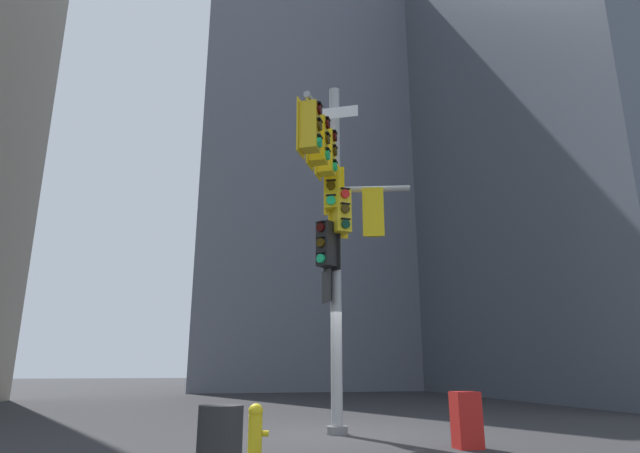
{
  "coord_description": "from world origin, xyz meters",
  "views": [
    {
      "loc": [
        -2.9,
        -11.06,
        1.34
      ],
      "look_at": [
        -0.25,
        0.5,
        4.56
      ],
      "focal_mm": 29.13,
      "sensor_mm": 36.0,
      "label": 1
    }
  ],
  "objects": [
    {
      "name": "building_tower_right",
      "position": [
        18.53,
        10.03,
        21.64
      ],
      "size": [
        17.14,
        17.14,
        43.28
      ],
      "primitive_type": "cube",
      "color": "#4C5460",
      "rests_on": "ground"
    },
    {
      "name": "building_mid_block",
      "position": [
        3.4,
        24.85,
        14.38
      ],
      "size": [
        13.57,
        13.57,
        28.76
      ],
      "primitive_type": "cube",
      "color": "slate",
      "rests_on": "ground"
    },
    {
      "name": "signal_pole_assembly",
      "position": [
        -0.15,
        -0.47,
        4.76
      ],
      "size": [
        2.97,
        2.51,
        7.92
      ],
      "color": "#9EA0A3",
      "rests_on": "ground"
    },
    {
      "name": "trash_bin",
      "position": [
        -2.59,
        -4.54,
        0.45
      ],
      "size": [
        0.52,
        0.52,
        0.91
      ],
      "primitive_type": "cylinder",
      "color": "#2D2D2D",
      "rests_on": "ground"
    },
    {
      "name": "newspaper_box",
      "position": [
        1.68,
        -2.38,
        0.47
      ],
      "size": [
        0.45,
        0.36,
        0.93
      ],
      "color": "red",
      "rests_on": "ground"
    },
    {
      "name": "ground",
      "position": [
        0.0,
        0.0,
        0.0
      ],
      "size": [
        120.0,
        120.0,
        0.0
      ],
      "primitive_type": "plane",
      "color": "#2D2D30"
    },
    {
      "name": "fire_hydrant",
      "position": [
        -1.95,
        -2.42,
        0.41
      ],
      "size": [
        0.33,
        0.23,
        0.79
      ],
      "color": "yellow",
      "rests_on": "ground"
    }
  ]
}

